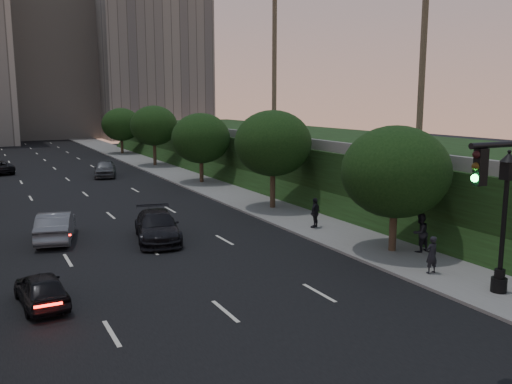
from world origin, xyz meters
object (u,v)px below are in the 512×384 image
street_lamp (503,229)px  sedan_mid_left (56,226)px  pedestrian_a (432,255)px  pedestrian_b (420,233)px  pedestrian_c (315,213)px  sedan_far_right (105,168)px  sedan_near_right (157,226)px  sedan_near_left (41,289)px

street_lamp → sedan_mid_left: (-13.97, 16.39, -1.84)m
pedestrian_a → pedestrian_b: (1.93, 2.68, 0.14)m
pedestrian_b → pedestrian_c: bearing=-82.0°
sedan_far_right → pedestrian_a: (5.83, -36.55, 0.13)m
sedan_near_right → pedestrian_b: size_ratio=2.82×
street_lamp → sedan_mid_left: street_lamp is taller
pedestrian_a → sedan_near_left: bearing=-13.1°
sedan_near_right → sedan_near_left: bearing=-121.4°
street_lamp → sedan_mid_left: size_ratio=1.17×
sedan_near_left → pedestrian_a: 15.62m
pedestrian_b → pedestrian_c: (-1.72, 6.50, -0.07)m
street_lamp → pedestrian_b: bearing=76.8°
sedan_far_right → pedestrian_a: 37.01m
pedestrian_a → pedestrian_c: (0.21, 9.18, 0.07)m
sedan_near_right → pedestrian_c: pedestrian_c is taller
pedestrian_a → pedestrian_b: pedestrian_b is taller
street_lamp → sedan_near_left: (-15.69, 6.99, -2.00)m
street_lamp → pedestrian_b: size_ratio=2.98×
sedan_near_right → sedan_far_right: size_ratio=1.10×
pedestrian_a → sedan_near_right: bearing=-50.3°
sedan_far_right → street_lamp: bearing=-67.0°
sedan_near_right → pedestrian_a: pedestrian_a is taller
street_lamp → sedan_near_left: bearing=156.0°
sedan_mid_left → sedan_far_right: sedan_far_right is taller
street_lamp → sedan_far_right: (-6.47, 39.42, -1.81)m
sedan_near_left → pedestrian_c: bearing=-166.5°
sedan_near_right → pedestrian_a: size_ratio=3.30×
street_lamp → sedan_mid_left: bearing=130.4°
sedan_near_left → pedestrian_a: size_ratio=2.31×
sedan_near_left → pedestrian_a: bearing=159.9°
pedestrian_b → pedestrian_c: pedestrian_b is taller
sedan_mid_left → street_lamp: bearing=143.5°
sedan_mid_left → sedan_far_right: 24.22m
street_lamp → sedan_near_right: size_ratio=1.05×
street_lamp → sedan_near_left: 17.29m
sedan_near_right → pedestrian_b: bearing=-27.1°
street_lamp → pedestrian_a: street_lamp is taller
sedan_mid_left → pedestrian_a: (13.33, -13.52, 0.17)m
sedan_mid_left → pedestrian_c: (13.54, -4.34, 0.23)m
pedestrian_a → street_lamp: bearing=104.6°
pedestrian_c → sedan_near_left: bearing=-12.4°
sedan_mid_left → sedan_near_right: sedan_mid_left is taller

